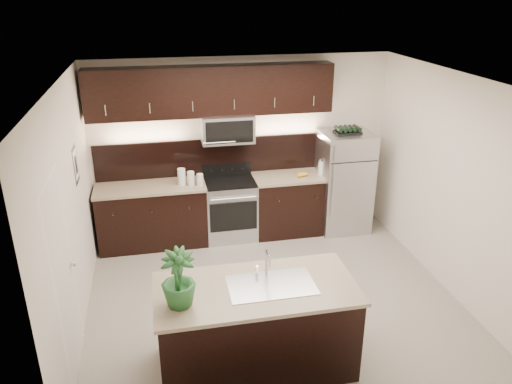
# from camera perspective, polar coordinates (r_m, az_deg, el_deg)

# --- Properties ---
(ground) EXTENTS (4.50, 4.50, 0.00)m
(ground) POSITION_cam_1_polar(r_m,az_deg,el_deg) (6.45, 1.76, -11.67)
(ground) COLOR gray
(ground) RESTS_ON ground
(room_walls) EXTENTS (4.52, 4.02, 2.71)m
(room_walls) POSITION_cam_1_polar(r_m,az_deg,el_deg) (5.61, 0.95, 2.43)
(room_walls) COLOR beige
(room_walls) RESTS_ON ground
(counter_run) EXTENTS (3.51, 0.65, 0.94)m
(counter_run) POSITION_cam_1_polar(r_m,az_deg,el_deg) (7.60, -4.50, -2.03)
(counter_run) COLOR black
(counter_run) RESTS_ON ground
(upper_fixtures) EXTENTS (3.49, 0.40, 1.66)m
(upper_fixtures) POSITION_cam_1_polar(r_m,az_deg,el_deg) (7.22, -4.85, 10.61)
(upper_fixtures) COLOR black
(upper_fixtures) RESTS_ON counter_run
(island) EXTENTS (1.96, 0.96, 0.94)m
(island) POSITION_cam_1_polar(r_m,az_deg,el_deg) (5.16, 0.01, -15.15)
(island) COLOR black
(island) RESTS_ON ground
(sink_faucet) EXTENTS (0.84, 0.50, 0.28)m
(sink_faucet) POSITION_cam_1_polar(r_m,az_deg,el_deg) (4.91, 1.72, -10.39)
(sink_faucet) COLOR silver
(sink_faucet) RESTS_ON island
(refrigerator) EXTENTS (0.76, 0.69, 1.58)m
(refrigerator) POSITION_cam_1_polar(r_m,az_deg,el_deg) (7.89, 10.01, 1.15)
(refrigerator) COLOR #B2B2B7
(refrigerator) RESTS_ON ground
(wine_rack) EXTENTS (0.39, 0.24, 0.09)m
(wine_rack) POSITION_cam_1_polar(r_m,az_deg,el_deg) (7.63, 10.43, 6.98)
(wine_rack) COLOR black
(wine_rack) RESTS_ON refrigerator
(plant) EXTENTS (0.32, 0.32, 0.55)m
(plant) POSITION_cam_1_polar(r_m,az_deg,el_deg) (4.55, -8.89, -9.76)
(plant) COLOR #225525
(plant) RESTS_ON island
(canisters) EXTENTS (0.36, 0.18, 0.25)m
(canisters) POSITION_cam_1_polar(r_m,az_deg,el_deg) (7.27, -7.71, 1.60)
(canisters) COLOR silver
(canisters) RESTS_ON counter_run
(french_press) EXTENTS (0.11, 0.11, 0.33)m
(french_press) POSITION_cam_1_polar(r_m,az_deg,el_deg) (7.68, 7.54, 2.88)
(french_press) COLOR silver
(french_press) RESTS_ON counter_run
(bananas) EXTENTS (0.21, 0.19, 0.06)m
(bananas) POSITION_cam_1_polar(r_m,az_deg,el_deg) (7.58, 4.93, 1.95)
(bananas) COLOR gold
(bananas) RESTS_ON counter_run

